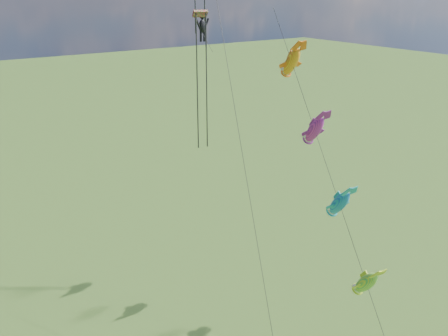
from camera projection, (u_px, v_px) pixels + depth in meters
fish_windsock_rig at (327, 167)px, 30.15m from camera, size 2.88×15.77×20.28m
parafoil_rig at (204, 23)px, 32.11m from camera, size 5.81×16.89×27.76m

